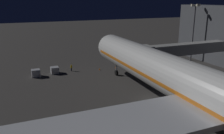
{
  "coord_description": "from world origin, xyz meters",
  "views": [
    {
      "loc": [
        21.53,
        33.64,
        17.17
      ],
      "look_at": [
        3.0,
        -10.56,
        3.5
      ],
      "focal_mm": 38.32,
      "sensor_mm": 36.0,
      "label": 1
    }
  ],
  "objects_px": {
    "jet_bridge": "(176,50)",
    "traffic_cone_nose_starboard": "(100,69)",
    "baggage_container_near_belt": "(55,70)",
    "ground_crew_under_port_wing": "(71,67)",
    "apron_floodlight_mast": "(193,28)",
    "traffic_cone_nose_port": "(116,67)",
    "airliner_at_gate": "(208,94)",
    "baggage_container_mid_row": "(36,73)"
  },
  "relations": [
    {
      "from": "baggage_container_mid_row",
      "to": "ground_crew_under_port_wing",
      "type": "relative_size",
      "value": 1.12
    },
    {
      "from": "jet_bridge",
      "to": "ground_crew_under_port_wing",
      "type": "height_order",
      "value": "jet_bridge"
    },
    {
      "from": "baggage_container_mid_row",
      "to": "traffic_cone_nose_starboard",
      "type": "height_order",
      "value": "baggage_container_mid_row"
    },
    {
      "from": "jet_bridge",
      "to": "baggage_container_near_belt",
      "type": "distance_m",
      "value": 28.86
    },
    {
      "from": "apron_floodlight_mast",
      "to": "baggage_container_mid_row",
      "type": "distance_m",
      "value": 43.82
    },
    {
      "from": "airliner_at_gate",
      "to": "apron_floodlight_mast",
      "type": "distance_m",
      "value": 41.46
    },
    {
      "from": "ground_crew_under_port_wing",
      "to": "traffic_cone_nose_port",
      "type": "xyz_separation_m",
      "value": [
        -11.12,
        1.87,
        -0.64
      ]
    },
    {
      "from": "jet_bridge",
      "to": "baggage_container_mid_row",
      "type": "bearing_deg",
      "value": -20.76
    },
    {
      "from": "baggage_container_near_belt",
      "to": "traffic_cone_nose_starboard",
      "type": "bearing_deg",
      "value": 171.91
    },
    {
      "from": "baggage_container_mid_row",
      "to": "ground_crew_under_port_wing",
      "type": "bearing_deg",
      "value": -171.73
    },
    {
      "from": "jet_bridge",
      "to": "traffic_cone_nose_starboard",
      "type": "bearing_deg",
      "value": -36.07
    },
    {
      "from": "airliner_at_gate",
      "to": "ground_crew_under_port_wing",
      "type": "bearing_deg",
      "value": -75.86
    },
    {
      "from": "jet_bridge",
      "to": "apron_floodlight_mast",
      "type": "relative_size",
      "value": 1.49
    },
    {
      "from": "jet_bridge",
      "to": "traffic_cone_nose_starboard",
      "type": "height_order",
      "value": "jet_bridge"
    },
    {
      "from": "jet_bridge",
      "to": "baggage_container_near_belt",
      "type": "xyz_separation_m",
      "value": [
        25.59,
        -12.29,
        -5.24
      ]
    },
    {
      "from": "airliner_at_gate",
      "to": "jet_bridge",
      "type": "distance_m",
      "value": 26.02
    },
    {
      "from": "baggage_container_near_belt",
      "to": "jet_bridge",
      "type": "bearing_deg",
      "value": 154.35
    },
    {
      "from": "jet_bridge",
      "to": "traffic_cone_nose_port",
      "type": "height_order",
      "value": "jet_bridge"
    },
    {
      "from": "apron_floodlight_mast",
      "to": "traffic_cone_nose_port",
      "type": "distance_m",
      "value": 25.02
    },
    {
      "from": "airliner_at_gate",
      "to": "apron_floodlight_mast",
      "type": "relative_size",
      "value": 4.38
    },
    {
      "from": "airliner_at_gate",
      "to": "apron_floodlight_mast",
      "type": "xyz_separation_m",
      "value": [
        -25.5,
        -32.51,
        3.4
      ]
    },
    {
      "from": "airliner_at_gate",
      "to": "traffic_cone_nose_port",
      "type": "relative_size",
      "value": 126.14
    },
    {
      "from": "ground_crew_under_port_wing",
      "to": "traffic_cone_nose_port",
      "type": "bearing_deg",
      "value": 170.46
    },
    {
      "from": "baggage_container_near_belt",
      "to": "traffic_cone_nose_port",
      "type": "xyz_separation_m",
      "value": [
        -15.23,
        1.54,
        -0.51
      ]
    },
    {
      "from": "jet_bridge",
      "to": "traffic_cone_nose_starboard",
      "type": "relative_size",
      "value": 42.86
    },
    {
      "from": "airliner_at_gate",
      "to": "apron_floodlight_mast",
      "type": "bearing_deg",
      "value": -128.11
    },
    {
      "from": "apron_floodlight_mast",
      "to": "traffic_cone_nose_port",
      "type": "relative_size",
      "value": 28.8
    },
    {
      "from": "airliner_at_gate",
      "to": "baggage_container_near_belt",
      "type": "relative_size",
      "value": 37.88
    },
    {
      "from": "airliner_at_gate",
      "to": "ground_crew_under_port_wing",
      "type": "distance_m",
      "value": 36.86
    },
    {
      "from": "baggage_container_near_belt",
      "to": "ground_crew_under_port_wing",
      "type": "height_order",
      "value": "ground_crew_under_port_wing"
    },
    {
      "from": "jet_bridge",
      "to": "baggage_container_near_belt",
      "type": "bearing_deg",
      "value": -25.65
    },
    {
      "from": "baggage_container_mid_row",
      "to": "traffic_cone_nose_port",
      "type": "bearing_deg",
      "value": 178.17
    },
    {
      "from": "ground_crew_under_port_wing",
      "to": "traffic_cone_nose_port",
      "type": "distance_m",
      "value": 11.3
    },
    {
      "from": "airliner_at_gate",
      "to": "jet_bridge",
      "type": "bearing_deg",
      "value": -118.85
    },
    {
      "from": "airliner_at_gate",
      "to": "traffic_cone_nose_port",
      "type": "distance_m",
      "value": 34.09
    },
    {
      "from": "baggage_container_mid_row",
      "to": "traffic_cone_nose_port",
      "type": "xyz_separation_m",
      "value": [
        -19.66,
        0.63,
        -0.57
      ]
    },
    {
      "from": "baggage_container_near_belt",
      "to": "traffic_cone_nose_port",
      "type": "height_order",
      "value": "baggage_container_near_belt"
    },
    {
      "from": "traffic_cone_nose_port",
      "to": "apron_floodlight_mast",
      "type": "bearing_deg",
      "value": 177.46
    },
    {
      "from": "airliner_at_gate",
      "to": "jet_bridge",
      "type": "height_order",
      "value": "airliner_at_gate"
    },
    {
      "from": "apron_floodlight_mast",
      "to": "ground_crew_under_port_wing",
      "type": "relative_size",
      "value": 9.51
    },
    {
      "from": "baggage_container_near_belt",
      "to": "traffic_cone_nose_starboard",
      "type": "distance_m",
      "value": 10.95
    },
    {
      "from": "baggage_container_mid_row",
      "to": "apron_floodlight_mast",
      "type": "bearing_deg",
      "value": 177.79
    }
  ]
}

